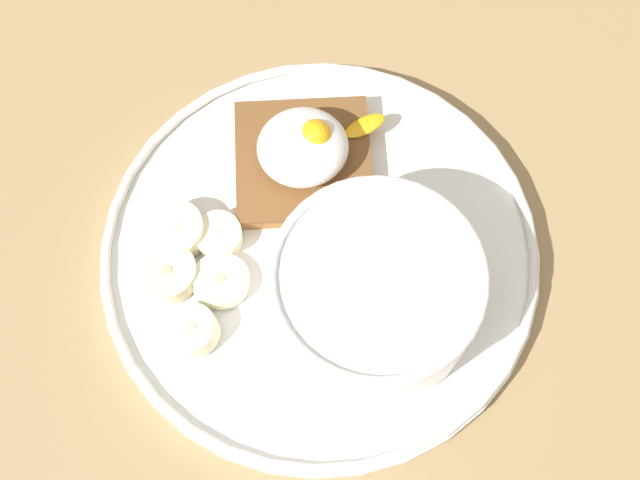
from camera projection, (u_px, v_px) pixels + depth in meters
ground_plane at (320, 264)px, 56.07cm from camera, size 120.00×120.00×2.00cm
plate at (320, 253)px, 54.40cm from camera, size 26.79×26.79×1.60cm
oatmeal_bowl at (376, 291)px, 50.38cm from camera, size 12.13×12.13×5.52cm
toast_slice at (306, 161)px, 55.71cm from camera, size 9.40×9.40×1.32cm
poached_egg at (308, 145)px, 53.89cm from camera, size 8.32×5.36×3.16cm
banana_slice_front at (221, 281)px, 52.91cm from camera, size 4.90×4.89×1.43cm
banana_slice_left at (179, 230)px, 53.85cm from camera, size 4.00×3.82×2.00cm
banana_slice_back at (168, 271)px, 53.03cm from camera, size 4.30×4.37×1.50cm
banana_slice_right at (193, 330)px, 51.58cm from camera, size 4.29×4.22×1.80cm
banana_slice_inner at (219, 236)px, 53.85cm from camera, size 3.44×3.50×1.50cm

